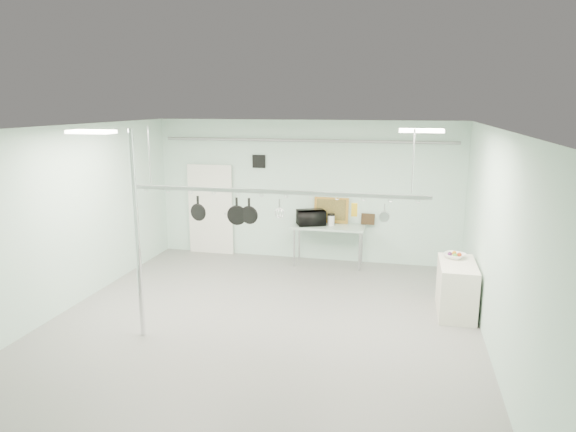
% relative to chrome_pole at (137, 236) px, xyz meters
% --- Properties ---
extents(floor, '(8.00, 8.00, 0.00)m').
position_rel_chrome_pole_xyz_m(floor, '(1.70, 0.60, -1.60)').
color(floor, gray).
rests_on(floor, ground).
extents(ceiling, '(7.00, 8.00, 0.02)m').
position_rel_chrome_pole_xyz_m(ceiling, '(1.70, 0.60, 1.59)').
color(ceiling, silver).
rests_on(ceiling, back_wall).
extents(back_wall, '(7.00, 0.02, 3.20)m').
position_rel_chrome_pole_xyz_m(back_wall, '(1.70, 4.59, 0.00)').
color(back_wall, silver).
rests_on(back_wall, floor).
extents(right_wall, '(0.02, 8.00, 3.20)m').
position_rel_chrome_pole_xyz_m(right_wall, '(5.19, 0.60, 0.00)').
color(right_wall, silver).
rests_on(right_wall, floor).
extents(door, '(1.10, 0.10, 2.20)m').
position_rel_chrome_pole_xyz_m(door, '(-0.60, 4.54, -0.55)').
color(door, silver).
rests_on(door, floor).
extents(wall_vent, '(0.30, 0.04, 0.30)m').
position_rel_chrome_pole_xyz_m(wall_vent, '(0.60, 4.57, 0.65)').
color(wall_vent, black).
rests_on(wall_vent, back_wall).
extents(conduit_pipe, '(6.60, 0.07, 0.07)m').
position_rel_chrome_pole_xyz_m(conduit_pipe, '(1.70, 4.50, 1.15)').
color(conduit_pipe, gray).
rests_on(conduit_pipe, back_wall).
extents(chrome_pole, '(0.08, 0.08, 3.20)m').
position_rel_chrome_pole_xyz_m(chrome_pole, '(0.00, 0.00, 0.00)').
color(chrome_pole, silver).
rests_on(chrome_pole, floor).
extents(prep_table, '(1.60, 0.70, 0.91)m').
position_rel_chrome_pole_xyz_m(prep_table, '(2.30, 4.20, -0.77)').
color(prep_table, '#9DB9AA').
rests_on(prep_table, floor).
extents(side_cabinet, '(0.60, 1.20, 0.90)m').
position_rel_chrome_pole_xyz_m(side_cabinet, '(4.85, 2.00, -1.15)').
color(side_cabinet, silver).
rests_on(side_cabinet, floor).
extents(pot_rack, '(4.80, 0.06, 1.00)m').
position_rel_chrome_pole_xyz_m(pot_rack, '(1.90, 0.90, 0.63)').
color(pot_rack, '#B7B7BC').
rests_on(pot_rack, ceiling).
extents(light_panel_left, '(0.65, 0.30, 0.05)m').
position_rel_chrome_pole_xyz_m(light_panel_left, '(-0.50, -0.20, 1.56)').
color(light_panel_left, white).
rests_on(light_panel_left, ceiling).
extents(light_panel_right, '(0.65, 0.30, 0.05)m').
position_rel_chrome_pole_xyz_m(light_panel_right, '(4.10, 1.20, 1.56)').
color(light_panel_right, white).
rests_on(light_panel_right, ceiling).
extents(microwave, '(0.72, 0.62, 0.34)m').
position_rel_chrome_pole_xyz_m(microwave, '(1.90, 4.19, -0.53)').
color(microwave, black).
rests_on(microwave, prep_table).
extents(coffee_canister, '(0.19, 0.19, 0.23)m').
position_rel_chrome_pole_xyz_m(coffee_canister, '(2.35, 4.24, -0.58)').
color(coffee_canister, silver).
rests_on(coffee_canister, prep_table).
extents(painting_large, '(0.78, 0.15, 0.58)m').
position_rel_chrome_pole_xyz_m(painting_large, '(2.31, 4.50, -0.41)').
color(painting_large, '#BC8132').
rests_on(painting_large, prep_table).
extents(painting_small, '(0.31, 0.10, 0.25)m').
position_rel_chrome_pole_xyz_m(painting_small, '(3.14, 4.50, -0.57)').
color(painting_small, black).
rests_on(painting_small, prep_table).
extents(fruit_bowl, '(0.48, 0.48, 0.09)m').
position_rel_chrome_pole_xyz_m(fruit_bowl, '(4.81, 2.28, -0.66)').
color(fruit_bowl, white).
rests_on(fruit_bowl, side_cabinet).
extents(skillet_left, '(0.29, 0.11, 0.39)m').
position_rel_chrome_pole_xyz_m(skillet_left, '(0.62, 0.90, 0.29)').
color(skillet_left, black).
rests_on(skillet_left, pot_rack).
extents(skillet_mid, '(0.32, 0.09, 0.44)m').
position_rel_chrome_pole_xyz_m(skillet_mid, '(1.28, 0.90, 0.26)').
color(skillet_mid, black).
rests_on(skillet_mid, pot_rack).
extents(skillet_right, '(0.30, 0.09, 0.40)m').
position_rel_chrome_pole_xyz_m(skillet_right, '(1.49, 0.90, 0.28)').
color(skillet_right, black).
rests_on(skillet_right, pot_rack).
extents(whisk, '(0.19, 0.19, 0.32)m').
position_rel_chrome_pole_xyz_m(whisk, '(1.99, 0.90, 0.32)').
color(whisk, '#B9BABE').
rests_on(whisk, pot_rack).
extents(grater, '(0.09, 0.04, 0.23)m').
position_rel_chrome_pole_xyz_m(grater, '(3.17, 0.90, 0.37)').
color(grater, '#C58E17').
rests_on(grater, pot_rack).
extents(saucepan, '(0.17, 0.12, 0.28)m').
position_rel_chrome_pole_xyz_m(saucepan, '(3.62, 0.90, 0.34)').
color(saucepan, silver).
rests_on(saucepan, pot_rack).
extents(fruit_cluster, '(0.24, 0.24, 0.09)m').
position_rel_chrome_pole_xyz_m(fruit_cluster, '(4.81, 2.28, -0.62)').
color(fruit_cluster, '#972B0E').
rests_on(fruit_cluster, fruit_bowl).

